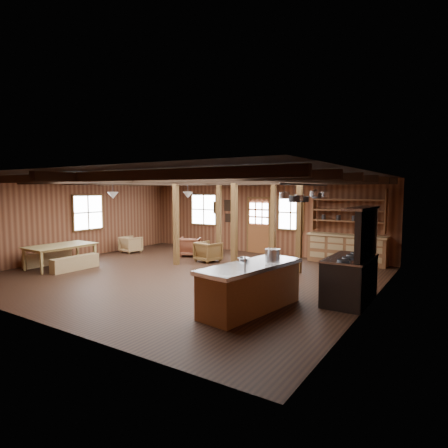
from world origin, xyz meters
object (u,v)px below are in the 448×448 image
Objects in this scene: armchair_c at (131,244)px; dining_table at (62,256)px; kitchen_island at (251,287)px; armchair_b at (208,252)px; commercial_range at (352,272)px; armchair_a at (190,247)px.

dining_table is at bearing 102.71° from armchair_c.
dining_table is (-6.96, 0.43, -0.12)m from kitchen_island.
commercial_range is at bearing 170.91° from armchair_b.
commercial_range is 8.64m from dining_table.
commercial_range is 1.02× the size of dining_table.
kitchen_island is at bearing 147.23° from armchair_b.
dining_table is 4.64m from armchair_b.
dining_table is 4.35m from armchair_a.
armchair_a is (2.07, 3.83, -0.01)m from dining_table.
commercial_range reaches higher than armchair_b.
commercial_range is 9.06m from armchair_c.
dining_table is at bearing -171.99° from commercial_range.
armchair_c is (-8.85, 1.95, -0.34)m from commercial_range.
kitchen_island is 1.26× the size of commercial_range.
commercial_range is at bearing 54.58° from kitchen_island.
armchair_a is (-4.89, 4.25, -0.14)m from kitchen_island.
armchair_c is at bearing 14.39° from armchair_b.
kitchen_island is 1.29× the size of dining_table.
armchair_a is 1.00× the size of armchair_b.
armchair_b is at bearing -170.77° from armchair_c.
armchair_c is at bearing 6.19° from dining_table.
commercial_range is (1.58, 1.63, 0.18)m from kitchen_island.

